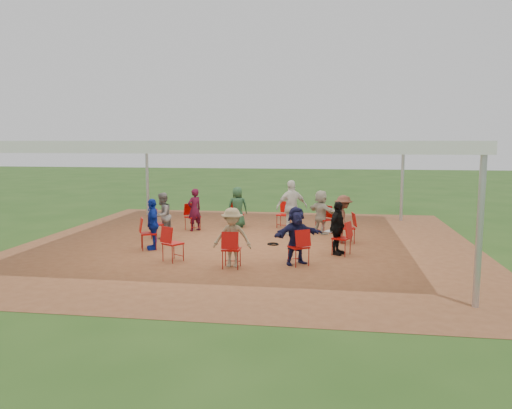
# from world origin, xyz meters

# --- Properties ---
(ground) EXTENTS (80.00, 80.00, 0.00)m
(ground) POSITION_xyz_m (0.00, 0.00, 0.00)
(ground) COLOR #284B17
(ground) RESTS_ON ground
(dirt_patch) EXTENTS (13.00, 13.00, 0.00)m
(dirt_patch) POSITION_xyz_m (0.00, 0.00, 0.01)
(dirt_patch) COLOR brown
(dirt_patch) RESTS_ON ground
(tent) EXTENTS (10.33, 10.33, 3.00)m
(tent) POSITION_xyz_m (0.00, 0.00, 2.37)
(tent) COLOR #B2B2B7
(tent) RESTS_ON ground
(chair_0) EXTENTS (0.57, 0.56, 0.90)m
(chair_0) POSITION_xyz_m (2.66, -1.15, 0.45)
(chair_0) COLOR #B20906
(chair_0) RESTS_ON ground
(chair_1) EXTENTS (0.50, 0.49, 0.90)m
(chair_1) POSITION_xyz_m (2.86, 0.47, 0.45)
(chair_1) COLOR #B20906
(chair_1) RESTS_ON ground
(chair_2) EXTENTS (0.61, 0.61, 0.90)m
(chair_2) POSITION_xyz_m (2.15, 1.94, 0.45)
(chair_2) COLOR #B20906
(chair_2) RESTS_ON ground
(chair_3) EXTENTS (0.52, 0.53, 0.90)m
(chair_3) POSITION_xyz_m (0.76, 2.80, 0.45)
(chair_3) COLOR #B20906
(chair_3) RESTS_ON ground
(chair_4) EXTENTS (0.53, 0.55, 0.90)m
(chair_4) POSITION_xyz_m (-0.88, 2.76, 0.45)
(chair_4) COLOR #B20906
(chair_4) RESTS_ON ground
(chair_5) EXTENTS (0.61, 0.60, 0.90)m
(chair_5) POSITION_xyz_m (-2.23, 1.85, 0.45)
(chair_5) COLOR #B20906
(chair_5) RESTS_ON ground
(chair_6) EXTENTS (0.49, 0.47, 0.90)m
(chair_6) POSITION_xyz_m (-2.88, 0.35, 0.45)
(chair_6) COLOR #B20906
(chair_6) RESTS_ON ground
(chair_7) EXTENTS (0.58, 0.57, 0.90)m
(chair_7) POSITION_xyz_m (-2.61, -1.26, 0.45)
(chair_7) COLOR #B20906
(chair_7) RESTS_ON ground
(chair_8) EXTENTS (0.59, 0.59, 0.90)m
(chair_8) POSITION_xyz_m (-1.51, -2.47, 0.45)
(chair_8) COLOR #B20906
(chair_8) RESTS_ON ground
(chair_9) EXTENTS (0.43, 0.45, 0.90)m
(chair_9) POSITION_xyz_m (0.06, -2.90, 0.45)
(chair_9) COLOR #B20906
(chair_9) RESTS_ON ground
(chair_10) EXTENTS (0.59, 0.60, 0.90)m
(chair_10) POSITION_xyz_m (1.62, -2.40, 0.45)
(chair_10) COLOR #B20906
(chair_10) RESTS_ON ground
(person_seated_0) EXTENTS (0.72, 0.93, 1.42)m
(person_seated_0) POSITION_xyz_m (2.55, -1.10, 0.72)
(person_seated_0) COLOR black
(person_seated_0) RESTS_ON ground
(person_seated_1) EXTENTS (0.60, 0.98, 1.42)m
(person_seated_1) POSITION_xyz_m (2.74, 0.45, 0.72)
(person_seated_1) COLOR brown
(person_seated_1) RESTS_ON ground
(person_seated_2) EXTENTS (1.25, 1.31, 1.42)m
(person_seated_2) POSITION_xyz_m (2.06, 1.86, 0.72)
(person_seated_2) COLOR #B0AD9C
(person_seated_2) RESTS_ON ground
(person_seated_3) EXTENTS (0.78, 0.58, 1.42)m
(person_seated_3) POSITION_xyz_m (-0.84, 2.65, 0.72)
(person_seated_3) COLOR #224A2E
(person_seated_3) RESTS_ON ground
(person_seated_4) EXTENTS (0.59, 0.61, 1.42)m
(person_seated_4) POSITION_xyz_m (-2.14, 1.77, 0.72)
(person_seated_4) COLOR #450B22
(person_seated_4) RESTS_ON ground
(person_seated_5) EXTENTS (0.48, 0.73, 1.42)m
(person_seated_5) POSITION_xyz_m (-2.76, 0.34, 0.72)
(person_seated_5) COLOR slate
(person_seated_5) RESTS_ON ground
(person_seated_6) EXTENTS (0.74, 0.93, 1.42)m
(person_seated_6) POSITION_xyz_m (-2.50, -1.21, 0.72)
(person_seated_6) COLOR #0E26A0
(person_seated_6) RESTS_ON ground
(person_seated_7) EXTENTS (0.93, 0.47, 1.42)m
(person_seated_7) POSITION_xyz_m (0.06, -2.78, 0.72)
(person_seated_7) COLOR #948360
(person_seated_7) RESTS_ON ground
(person_seated_8) EXTENTS (1.37, 1.14, 1.42)m
(person_seated_8) POSITION_xyz_m (1.55, -2.30, 0.72)
(person_seated_8) COLOR #15173E
(person_seated_8) RESTS_ON ground
(standing_person) EXTENTS (1.15, 0.88, 1.75)m
(standing_person) POSITION_xyz_m (1.13, 1.62, 0.88)
(standing_person) COLOR silver
(standing_person) RESTS_ON ground
(cable_coil) EXTENTS (0.35, 0.35, 0.03)m
(cable_coil) POSITION_xyz_m (0.74, -0.11, 0.02)
(cable_coil) COLOR black
(cable_coil) RESTS_ON ground
(laptop) EXTENTS (0.36, 0.39, 0.22)m
(laptop) POSITION_xyz_m (2.40, -1.03, 0.67)
(laptop) COLOR #B7B7BC
(laptop) RESTS_ON ground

